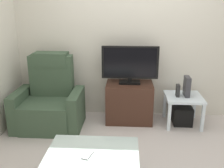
{
  "coord_description": "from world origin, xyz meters",
  "views": [
    {
      "loc": [
        -0.09,
        -2.89,
        1.77
      ],
      "look_at": [
        -0.3,
        0.5,
        0.7
      ],
      "focal_mm": 40.72,
      "sensor_mm": 36.0,
      "label": 1
    }
  ],
  "objects_px": {
    "recliner_armchair": "(50,102)",
    "television": "(130,64)",
    "side_table": "(183,100)",
    "tv_stand": "(129,102)",
    "game_console": "(187,86)",
    "subwoofer_box": "(182,115)",
    "book_upright": "(178,91)",
    "cell_phone": "(87,155)",
    "coffee_table": "(93,153)"
  },
  "relations": [
    {
      "from": "tv_stand",
      "to": "game_console",
      "type": "distance_m",
      "value": 0.9
    },
    {
      "from": "book_upright",
      "to": "tv_stand",
      "type": "bearing_deg",
      "value": 172.09
    },
    {
      "from": "tv_stand",
      "to": "television",
      "type": "height_order",
      "value": "television"
    },
    {
      "from": "tv_stand",
      "to": "recliner_armchair",
      "type": "distance_m",
      "value": 1.22
    },
    {
      "from": "side_table",
      "to": "cell_phone",
      "type": "relative_size",
      "value": 3.6
    },
    {
      "from": "subwoofer_box",
      "to": "game_console",
      "type": "distance_m",
      "value": 0.46
    },
    {
      "from": "television",
      "to": "recliner_armchair",
      "type": "xyz_separation_m",
      "value": [
        -1.19,
        -0.26,
        -0.54
      ]
    },
    {
      "from": "tv_stand",
      "to": "book_upright",
      "type": "relative_size",
      "value": 3.9
    },
    {
      "from": "television",
      "to": "game_console",
      "type": "relative_size",
      "value": 2.86
    },
    {
      "from": "television",
      "to": "book_upright",
      "type": "xyz_separation_m",
      "value": [
        0.71,
        -0.12,
        -0.37
      ]
    },
    {
      "from": "tv_stand",
      "to": "cell_phone",
      "type": "xyz_separation_m",
      "value": [
        -0.41,
        -1.62,
        0.09
      ]
    },
    {
      "from": "tv_stand",
      "to": "side_table",
      "type": "distance_m",
      "value": 0.82
    },
    {
      "from": "television",
      "to": "coffee_table",
      "type": "height_order",
      "value": "television"
    },
    {
      "from": "game_console",
      "to": "subwoofer_box",
      "type": "bearing_deg",
      "value": -164.05
    },
    {
      "from": "television",
      "to": "tv_stand",
      "type": "bearing_deg",
      "value": -90.0
    },
    {
      "from": "tv_stand",
      "to": "subwoofer_box",
      "type": "relative_size",
      "value": 2.54
    },
    {
      "from": "subwoofer_box",
      "to": "tv_stand",
      "type": "bearing_deg",
      "value": 174.44
    },
    {
      "from": "book_upright",
      "to": "coffee_table",
      "type": "distance_m",
      "value": 1.81
    },
    {
      "from": "side_table",
      "to": "subwoofer_box",
      "type": "distance_m",
      "value": 0.24
    },
    {
      "from": "tv_stand",
      "to": "side_table",
      "type": "xyz_separation_m",
      "value": [
        0.81,
        -0.08,
        0.08
      ]
    },
    {
      "from": "book_upright",
      "to": "side_table",
      "type": "bearing_deg",
      "value": 11.31
    },
    {
      "from": "tv_stand",
      "to": "cell_phone",
      "type": "height_order",
      "value": "tv_stand"
    },
    {
      "from": "subwoofer_box",
      "to": "book_upright",
      "type": "height_order",
      "value": "book_upright"
    },
    {
      "from": "side_table",
      "to": "game_console",
      "type": "height_order",
      "value": "game_console"
    },
    {
      "from": "game_console",
      "to": "coffee_table",
      "type": "distance_m",
      "value": 1.93
    },
    {
      "from": "recliner_armchair",
      "to": "television",
      "type": "bearing_deg",
      "value": 19.24
    },
    {
      "from": "television",
      "to": "book_upright",
      "type": "bearing_deg",
      "value": -9.39
    },
    {
      "from": "coffee_table",
      "to": "tv_stand",
      "type": "bearing_deg",
      "value": 76.71
    },
    {
      "from": "tv_stand",
      "to": "subwoofer_box",
      "type": "xyz_separation_m",
      "value": [
        0.81,
        -0.08,
        -0.17
      ]
    },
    {
      "from": "subwoofer_box",
      "to": "cell_phone",
      "type": "bearing_deg",
      "value": -128.4
    },
    {
      "from": "television",
      "to": "side_table",
      "type": "height_order",
      "value": "television"
    },
    {
      "from": "side_table",
      "to": "television",
      "type": "bearing_deg",
      "value": 173.13
    },
    {
      "from": "television",
      "to": "book_upright",
      "type": "relative_size",
      "value": 4.67
    },
    {
      "from": "side_table",
      "to": "subwoofer_box",
      "type": "relative_size",
      "value": 1.93
    },
    {
      "from": "game_console",
      "to": "tv_stand",
      "type": "bearing_deg",
      "value": 175.34
    },
    {
      "from": "cell_phone",
      "to": "book_upright",
      "type": "bearing_deg",
      "value": 70.2
    },
    {
      "from": "television",
      "to": "cell_phone",
      "type": "relative_size",
      "value": 5.67
    },
    {
      "from": "game_console",
      "to": "coffee_table",
      "type": "bearing_deg",
      "value": -129.46
    },
    {
      "from": "side_table",
      "to": "cell_phone",
      "type": "distance_m",
      "value": 1.97
    },
    {
      "from": "side_table",
      "to": "cell_phone",
      "type": "height_order",
      "value": "side_table"
    },
    {
      "from": "tv_stand",
      "to": "recliner_armchair",
      "type": "bearing_deg",
      "value": -168.75
    },
    {
      "from": "tv_stand",
      "to": "coffee_table",
      "type": "bearing_deg",
      "value": -103.29
    },
    {
      "from": "television",
      "to": "subwoofer_box",
      "type": "distance_m",
      "value": 1.13
    },
    {
      "from": "recliner_armchair",
      "to": "side_table",
      "type": "bearing_deg",
      "value": 11.61
    },
    {
      "from": "tv_stand",
      "to": "coffee_table",
      "type": "relative_size",
      "value": 0.79
    },
    {
      "from": "book_upright",
      "to": "subwoofer_box",
      "type": "bearing_deg",
      "value": 11.31
    },
    {
      "from": "game_console",
      "to": "cell_phone",
      "type": "relative_size",
      "value": 1.98
    },
    {
      "from": "game_console",
      "to": "cell_phone",
      "type": "distance_m",
      "value": 2.01
    },
    {
      "from": "tv_stand",
      "to": "book_upright",
      "type": "xyz_separation_m",
      "value": [
        0.71,
        -0.1,
        0.24
      ]
    },
    {
      "from": "tv_stand",
      "to": "subwoofer_box",
      "type": "height_order",
      "value": "tv_stand"
    }
  ]
}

